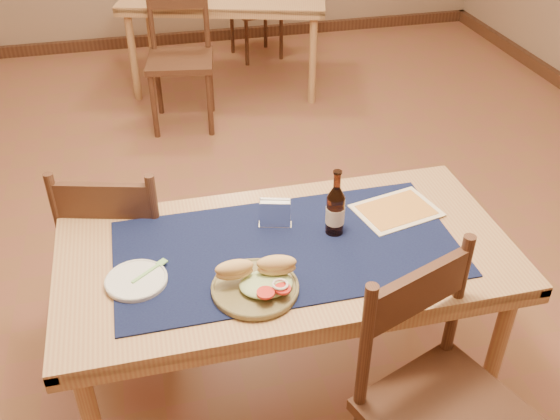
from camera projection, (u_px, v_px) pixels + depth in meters
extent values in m
cube|color=brown|center=(249.00, 270.00, 3.28)|extent=(6.00, 7.00, 0.02)
cylinder|color=tan|center=(495.00, 356.00, 2.31)|extent=(0.06, 0.06, 0.71)
cylinder|color=tan|center=(96.00, 303.00, 2.55)|extent=(0.06, 0.06, 0.71)
cylinder|color=tan|center=(423.00, 251.00, 2.82)|extent=(0.06, 0.06, 0.71)
cube|color=tan|center=(287.00, 253.00, 2.21)|extent=(1.60, 0.80, 0.04)
cube|color=#0E1836|center=(287.00, 248.00, 2.20)|extent=(1.20, 0.60, 0.01)
cube|color=#452818|center=(179.00, 38.00, 6.01)|extent=(6.00, 0.06, 0.10)
cylinder|color=tan|center=(133.00, 56.00, 4.79)|extent=(0.06, 0.06, 0.71)
cylinder|color=tan|center=(313.00, 59.00, 4.74)|extent=(0.06, 0.06, 0.71)
cylinder|color=tan|center=(150.00, 30.00, 5.29)|extent=(0.06, 0.06, 0.71)
cylinder|color=tan|center=(313.00, 32.00, 5.24)|extent=(0.06, 0.06, 0.71)
cylinder|color=#452818|center=(183.00, 260.00, 2.97)|extent=(0.04, 0.04, 0.46)
cylinder|color=#452818|center=(106.00, 258.00, 2.98)|extent=(0.04, 0.04, 0.46)
cylinder|color=#452818|center=(169.00, 315.00, 2.66)|extent=(0.04, 0.04, 0.46)
cylinder|color=#452818|center=(83.00, 313.00, 2.67)|extent=(0.04, 0.04, 0.46)
cube|color=#452818|center=(129.00, 245.00, 2.69)|extent=(0.53, 0.53, 0.04)
cube|color=#452818|center=(103.00, 201.00, 2.32)|extent=(0.37, 0.13, 0.14)
cylinder|color=#452818|center=(156.00, 228.00, 2.39)|extent=(0.04, 0.04, 0.47)
cylinder|color=#452818|center=(61.00, 226.00, 2.40)|extent=(0.04, 0.04, 0.47)
cylinder|color=#452818|center=(437.00, 399.00, 2.29)|extent=(0.04, 0.04, 0.49)
cube|color=#452818|center=(451.00, 420.00, 1.93)|extent=(0.59, 0.59, 0.04)
cube|color=#452818|center=(419.00, 291.00, 1.85)|extent=(0.38, 0.17, 0.15)
cylinder|color=#452818|center=(365.00, 350.00, 1.83)|extent=(0.04, 0.04, 0.50)
cylinder|color=#452818|center=(457.00, 298.00, 2.01)|extent=(0.04, 0.04, 0.50)
cylinder|color=#452818|center=(154.00, 105.00, 4.33)|extent=(0.04, 0.04, 0.49)
cylinder|color=#452818|center=(210.00, 104.00, 4.36)|extent=(0.04, 0.04, 0.49)
cylinder|color=#452818|center=(158.00, 83.00, 4.65)|extent=(0.04, 0.04, 0.49)
cylinder|color=#452818|center=(210.00, 81.00, 4.68)|extent=(0.04, 0.04, 0.49)
cube|color=#452818|center=(180.00, 61.00, 4.37)|extent=(0.52, 0.52, 0.04)
cylinder|color=#452818|center=(151.00, 17.00, 4.38)|extent=(0.04, 0.04, 0.50)
cylinder|color=#452818|center=(206.00, 16.00, 4.40)|extent=(0.04, 0.04, 0.50)
cylinder|color=#452818|center=(265.00, 25.00, 5.83)|extent=(0.03, 0.03, 0.42)
cylinder|color=#452818|center=(232.00, 30.00, 5.71)|extent=(0.03, 0.03, 0.42)
cylinder|color=#452818|center=(281.00, 36.00, 5.58)|extent=(0.03, 0.03, 0.42)
cylinder|color=#452818|center=(247.00, 42.00, 5.46)|extent=(0.03, 0.03, 0.42)
cube|color=#452818|center=(256.00, 10.00, 5.53)|extent=(0.47, 0.47, 0.04)
cylinder|color=brown|center=(255.00, 288.00, 2.01)|extent=(0.29, 0.29, 0.02)
torus|color=brown|center=(255.00, 287.00, 2.01)|extent=(0.29, 0.29, 0.01)
ellipsoid|color=#B6CC8C|center=(266.00, 284.00, 1.99)|extent=(0.17, 0.14, 0.03)
ellipsoid|color=tan|center=(234.00, 270.00, 1.99)|extent=(0.12, 0.06, 0.07)
ellipsoid|color=tan|center=(277.00, 266.00, 2.00)|extent=(0.13, 0.07, 0.07)
cylinder|color=red|center=(266.00, 293.00, 1.93)|extent=(0.06, 0.06, 0.01)
cylinder|color=red|center=(283.00, 289.00, 1.95)|extent=(0.05, 0.05, 0.01)
torus|color=silver|center=(280.00, 284.00, 1.95)|extent=(0.05, 0.05, 0.01)
cylinder|color=silver|center=(136.00, 280.00, 2.05)|extent=(0.20, 0.20, 0.01)
torus|color=silver|center=(136.00, 279.00, 2.04)|extent=(0.20, 0.20, 0.01)
cube|color=#80C36B|center=(145.00, 274.00, 2.06)|extent=(0.10, 0.08, 0.00)
cube|color=#80C36B|center=(162.00, 262.00, 2.11)|extent=(0.04, 0.04, 0.00)
cylinder|color=#411A0B|center=(335.00, 215.00, 2.23)|extent=(0.07, 0.07, 0.15)
cone|color=#411A0B|center=(336.00, 193.00, 2.18)|extent=(0.07, 0.07, 0.04)
cylinder|color=#411A0B|center=(337.00, 181.00, 2.15)|extent=(0.03, 0.03, 0.06)
cylinder|color=#411A0B|center=(338.00, 172.00, 2.13)|extent=(0.03, 0.03, 0.01)
cylinder|color=beige|center=(335.00, 215.00, 2.23)|extent=(0.07, 0.07, 0.06)
cube|color=white|center=(275.00, 224.00, 2.31)|extent=(0.13, 0.07, 0.00)
cube|color=white|center=(275.00, 216.00, 2.26)|extent=(0.11, 0.03, 0.10)
cube|color=white|center=(275.00, 210.00, 2.29)|extent=(0.11, 0.03, 0.10)
cube|color=white|center=(275.00, 214.00, 2.28)|extent=(0.11, 0.06, 0.10)
cube|color=#4086CE|center=(275.00, 214.00, 2.26)|extent=(0.08, 0.02, 0.03)
cube|color=beige|center=(396.00, 210.00, 2.38)|extent=(0.35, 0.28, 0.00)
cube|color=#C87F33|center=(396.00, 210.00, 2.38)|extent=(0.30, 0.24, 0.00)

